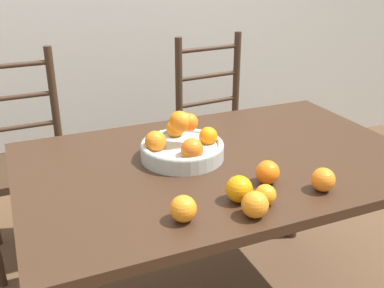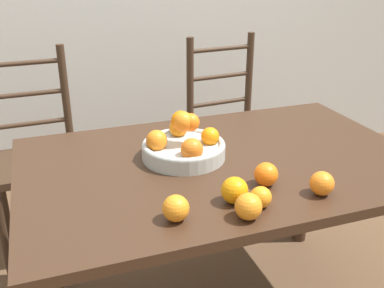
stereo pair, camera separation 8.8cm
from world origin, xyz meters
The scene contains 10 objects.
dining_table centered at (0.00, 0.00, 0.64)m, with size 1.45×0.92×0.75m.
fruit_bowl centered at (-0.13, 0.06, 0.80)m, with size 0.31×0.31×0.18m.
orange_loose_0 centered at (0.06, -0.23, 0.79)m, with size 0.08×0.08×0.08m.
orange_loose_1 centered at (-0.28, -0.33, 0.79)m, with size 0.08×0.08×0.08m.
orange_loose_2 centered at (-0.02, -0.34, 0.78)m, with size 0.06×0.06×0.06m.
orange_loose_3 centered at (-0.08, -0.29, 0.79)m, with size 0.08×0.08×0.08m.
orange_loose_4 centered at (-0.08, -0.39, 0.79)m, with size 0.08×0.08×0.08m.
orange_loose_5 centered at (0.19, -0.34, 0.79)m, with size 0.08×0.08×0.08m.
chair_left centered at (-0.66, 0.80, 0.49)m, with size 0.43×0.41×1.03m.
chair_right centered at (0.40, 0.80, 0.49)m, with size 0.45×0.43×1.03m.
Camera 1 is at (-0.68, -1.33, 1.45)m, focal length 42.00 mm.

